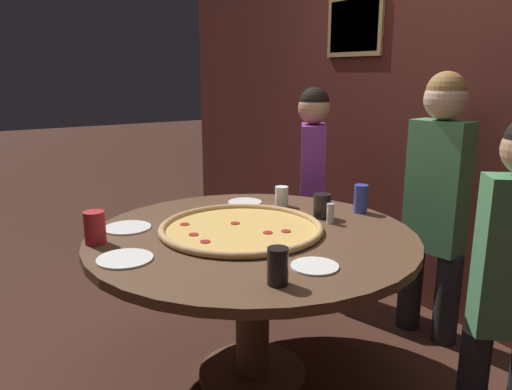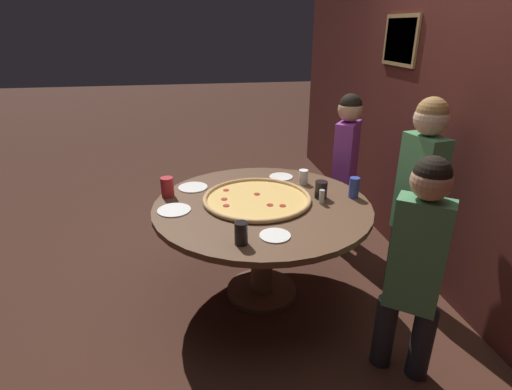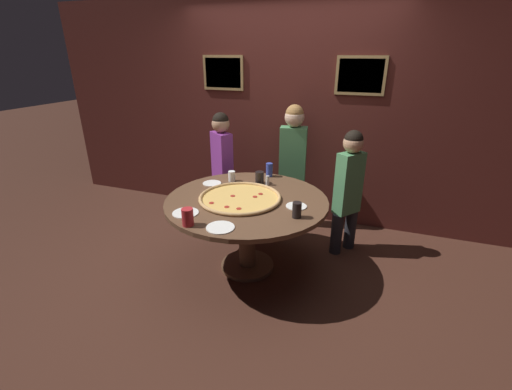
{
  "view_description": "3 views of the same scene",
  "coord_description": "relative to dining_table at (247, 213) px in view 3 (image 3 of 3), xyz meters",
  "views": [
    {
      "loc": [
        1.83,
        -1.13,
        1.46
      ],
      "look_at": [
        -0.05,
        0.05,
        0.9
      ],
      "focal_mm": 35.0,
      "sensor_mm": 36.0,
      "label": 1
    },
    {
      "loc": [
        2.45,
        -0.47,
        1.86
      ],
      "look_at": [
        0.1,
        -0.06,
        0.85
      ],
      "focal_mm": 28.0,
      "sensor_mm": 36.0,
      "label": 2
    },
    {
      "loc": [
        1.06,
        -2.68,
        1.98
      ],
      "look_at": [
        0.09,
        0.01,
        0.79
      ],
      "focal_mm": 24.0,
      "sensor_mm": 36.0,
      "label": 3
    }
  ],
  "objects": [
    {
      "name": "diner_far_left",
      "position": [
        -0.64,
        0.85,
        0.17
      ],
      "size": [
        0.34,
        0.3,
        1.36
      ],
      "rotation": [
        0.0,
        0.0,
        2.49
      ],
      "color": "#232328",
      "rests_on": "ground_plane"
    },
    {
      "name": "ground_plane",
      "position": [
        0.0,
        0.0,
        -0.6
      ],
      "size": [
        24.0,
        24.0,
        0.0
      ],
      "primitive_type": "plane",
      "color": "#422319"
    },
    {
      "name": "drink_cup_near_right",
      "position": [
        0.52,
        -0.22,
        0.21
      ],
      "size": [
        0.07,
        0.07,
        0.13
      ],
      "primitive_type": "cylinder",
      "color": "black",
      "rests_on": "dining_table"
    },
    {
      "name": "dining_table",
      "position": [
        0.0,
        0.0,
        0.0
      ],
      "size": [
        1.49,
        1.49,
        0.74
      ],
      "color": "brown",
      "rests_on": "ground_plane"
    },
    {
      "name": "giant_pizza",
      "position": [
        -0.05,
        -0.03,
        0.15
      ],
      "size": [
        0.76,
        0.76,
        0.03
      ],
      "color": "#EAB75B",
      "rests_on": "dining_table"
    },
    {
      "name": "drink_cup_front_edge",
      "position": [
        -0.24,
        -0.64,
        0.21
      ],
      "size": [
        0.09,
        0.09,
        0.14
      ],
      "primitive_type": "cylinder",
      "color": "#B22328",
      "rests_on": "dining_table"
    },
    {
      "name": "white_plate_right_side",
      "position": [
        0.02,
        -0.59,
        0.15
      ],
      "size": [
        0.22,
        0.22,
        0.01
      ],
      "primitive_type": "cylinder",
      "color": "white",
      "rests_on": "dining_table"
    },
    {
      "name": "white_plate_near_front",
      "position": [
        -0.37,
        -0.46,
        0.15
      ],
      "size": [
        0.22,
        0.22,
        0.01
      ],
      "primitive_type": "cylinder",
      "color": "white",
      "rests_on": "dining_table"
    },
    {
      "name": "back_wall",
      "position": [
        0.0,
        1.34,
        0.71
      ],
      "size": [
        6.4,
        0.08,
        2.6
      ],
      "color": "#4C1E19",
      "rests_on": "ground_plane"
    },
    {
      "name": "drink_cup_far_right",
      "position": [
        -0.31,
        0.38,
        0.19
      ],
      "size": [
        0.07,
        0.07,
        0.11
      ],
      "primitive_type": "cylinder",
      "color": "white",
      "rests_on": "dining_table"
    },
    {
      "name": "condiment_shaker",
      "position": [
        0.07,
        0.4,
        0.19
      ],
      "size": [
        0.04,
        0.04,
        0.1
      ],
      "color": "silver",
      "rests_on": "dining_table"
    },
    {
      "name": "drink_cup_beside_pizza",
      "position": [
        0.01,
        0.66,
        0.21
      ],
      "size": [
        0.07,
        0.07,
        0.15
      ],
      "primitive_type": "cylinder",
      "color": "#384CB7",
      "rests_on": "dining_table"
    },
    {
      "name": "white_plate_far_back",
      "position": [
        -0.47,
        0.24,
        0.15
      ],
      "size": [
        0.19,
        0.19,
        0.01
      ],
      "primitive_type": "cylinder",
      "color": "white",
      "rests_on": "dining_table"
    },
    {
      "name": "drink_cup_near_left",
      "position": [
        -0.02,
        0.42,
        0.2
      ],
      "size": [
        0.09,
        0.09,
        0.12
      ],
      "primitive_type": "cylinder",
      "color": "black",
      "rests_on": "dining_table"
    },
    {
      "name": "diner_far_right",
      "position": [
        0.84,
        0.66,
        0.14
      ],
      "size": [
        0.29,
        0.33,
        1.3
      ],
      "rotation": [
        0.0,
        0.0,
        -2.23
      ],
      "color": "#232328",
      "rests_on": "ground_plane"
    },
    {
      "name": "white_plate_left_side",
      "position": [
        0.47,
        -0.01,
        0.15
      ],
      "size": [
        0.18,
        0.18,
        0.01
      ],
      "primitive_type": "cylinder",
      "color": "white",
      "rests_on": "dining_table"
    },
    {
      "name": "diner_side_right",
      "position": [
        0.16,
        1.06,
        0.23
      ],
      "size": [
        0.38,
        0.22,
        1.46
      ],
      "rotation": [
        0.0,
        0.0,
        -2.99
      ],
      "color": "#232328",
      "rests_on": "ground_plane"
    }
  ]
}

